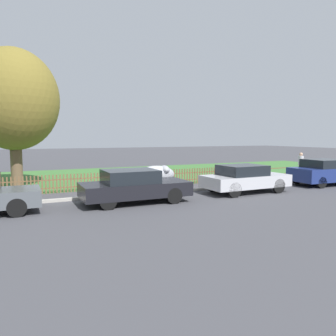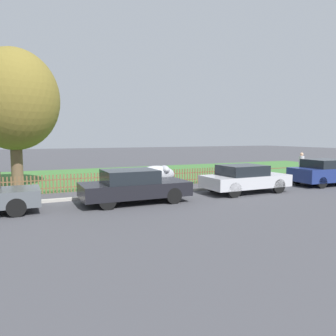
{
  "view_description": "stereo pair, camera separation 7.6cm",
  "coord_description": "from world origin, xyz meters",
  "views": [
    {
      "loc": [
        -4.51,
        -13.62,
        2.64
      ],
      "look_at": [
        2.07,
        0.78,
        1.1
      ],
      "focal_mm": 35.0,
      "sensor_mm": 36.0,
      "label": 1
    },
    {
      "loc": [
        -4.44,
        -13.65,
        2.64
      ],
      "look_at": [
        2.07,
        0.78,
        1.1
      ],
      "focal_mm": 35.0,
      "sensor_mm": 36.0,
      "label": 2
    }
  ],
  "objects": [
    {
      "name": "ground_plane",
      "position": [
        0.0,
        0.0,
        0.0
      ],
      "size": [
        120.0,
        120.0,
        0.0
      ],
      "primitive_type": "plane",
      "color": "#424247"
    },
    {
      "name": "kerb_stone",
      "position": [
        0.0,
        0.1,
        0.06
      ],
      "size": [
        43.19,
        0.2,
        0.12
      ],
      "primitive_type": "cube",
      "color": "#B2ADA3",
      "rests_on": "ground"
    },
    {
      "name": "grass_strip",
      "position": [
        0.0,
        7.74,
        0.01
      ],
      "size": [
        43.19,
        11.02,
        0.01
      ],
      "primitive_type": "cube",
      "color": "#3D7033",
      "rests_on": "ground"
    },
    {
      "name": "park_fence",
      "position": [
        0.0,
        2.25,
        0.43
      ],
      "size": [
        43.19,
        0.05,
        0.86
      ],
      "color": "brown",
      "rests_on": "ground"
    },
    {
      "name": "parked_car_black_saloon",
      "position": [
        -0.4,
        -1.37,
        0.68
      ],
      "size": [
        4.25,
        1.88,
        1.33
      ],
      "rotation": [
        0.0,
        0.0,
        -0.0
      ],
      "color": "black",
      "rests_on": "ground"
    },
    {
      "name": "parked_car_navy_estate",
      "position": [
        5.08,
        -1.28,
        0.68
      ],
      "size": [
        4.13,
        1.91,
        1.3
      ],
      "rotation": [
        0.0,
        0.0,
        0.03
      ],
      "color": "#BCBCC1",
      "rests_on": "ground"
    },
    {
      "name": "parked_car_red_compact",
      "position": [
        10.66,
        -1.1,
        0.71
      ],
      "size": [
        4.03,
        1.96,
        1.4
      ],
      "rotation": [
        0.0,
        0.0,
        -0.04
      ],
      "color": "navy",
      "rests_on": "ground"
    },
    {
      "name": "covered_motorcycle",
      "position": [
        1.79,
        1.53,
        0.71
      ],
      "size": [
        2.11,
        0.98,
        1.16
      ],
      "rotation": [
        0.0,
        0.0,
        -0.09
      ],
      "color": "black",
      "rests_on": "ground"
    },
    {
      "name": "tree_mid_park",
      "position": [
        -4.63,
        4.63,
        4.44
      ],
      "size": [
        4.4,
        4.4,
        7.0
      ],
      "color": "brown",
      "rests_on": "ground"
    },
    {
      "name": "pedestrian_near_fence",
      "position": [
        11.77,
        1.7,
        0.91
      ],
      "size": [
        0.42,
        0.42,
        1.61
      ],
      "rotation": [
        0.0,
        0.0,
        0.39
      ],
      "color": "slate",
      "rests_on": "ground"
    }
  ]
}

